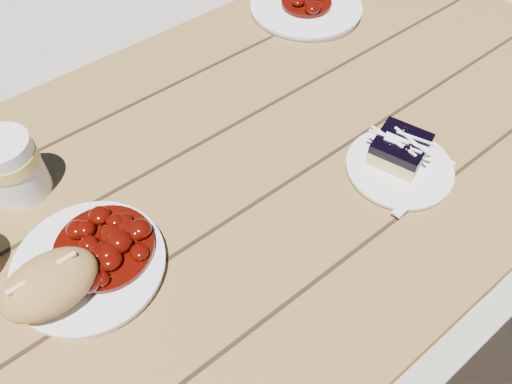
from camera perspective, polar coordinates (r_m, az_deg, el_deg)
picnic_table at (r=0.91m, az=-13.02°, el=-10.28°), size 2.00×1.55×0.75m
main_plate at (r=0.75m, az=-18.49°, el=-8.02°), size 0.21×0.21×0.02m
goulash_stew at (r=0.73m, az=-17.21°, el=-5.42°), size 0.14×0.14×0.04m
bread_roll at (r=0.71m, az=-22.53°, el=-9.69°), size 0.13×0.09×0.07m
dessert_plate at (r=0.86m, az=16.03°, el=2.64°), size 0.17×0.17×0.01m
blueberry_cake at (r=0.85m, az=16.13°, el=4.78°), size 0.10×0.10×0.05m
fork_dessert at (r=0.82m, az=18.06°, el=0.02°), size 0.16×0.04×0.00m
second_plate at (r=1.18m, az=5.73°, el=20.16°), size 0.24×0.24×0.02m
second_cup at (r=0.85m, az=-26.07°, el=2.58°), size 0.09×0.09×0.11m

